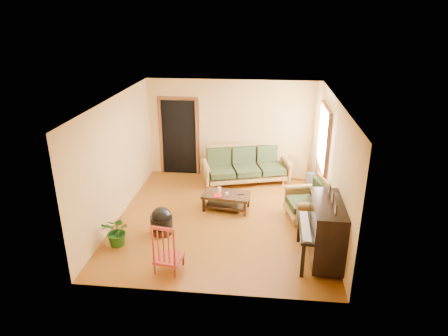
# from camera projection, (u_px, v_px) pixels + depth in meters

# --- Properties ---
(floor) EXTENTS (5.00, 5.00, 0.00)m
(floor) POSITION_uv_depth(u_px,v_px,m) (222.00, 218.00, 8.72)
(floor) COLOR #6A370D
(floor) RESTS_ON ground
(doorway) EXTENTS (1.08, 0.16, 2.05)m
(doorway) POSITION_uv_depth(u_px,v_px,m) (179.00, 138.00, 10.77)
(doorway) COLOR black
(doorway) RESTS_ON floor
(window) EXTENTS (0.12, 1.36, 1.46)m
(window) POSITION_uv_depth(u_px,v_px,m) (324.00, 138.00, 9.15)
(window) COLOR white
(window) RESTS_ON right_wall
(sofa) EXTENTS (2.40, 1.52, 0.95)m
(sofa) POSITION_uv_depth(u_px,v_px,m) (246.00, 165.00, 10.36)
(sofa) COLOR #9F723A
(sofa) RESTS_ON floor
(coffee_table) EXTENTS (1.11, 0.70, 0.38)m
(coffee_table) POSITION_uv_depth(u_px,v_px,m) (226.00, 201.00, 9.04)
(coffee_table) COLOR black
(coffee_table) RESTS_ON floor
(armchair) EXTENTS (1.07, 1.10, 0.92)m
(armchair) POSITION_uv_depth(u_px,v_px,m) (306.00, 200.00, 8.53)
(armchair) COLOR #9F723A
(armchair) RESTS_ON floor
(piano) EXTENTS (0.79, 1.31, 1.15)m
(piano) POSITION_uv_depth(u_px,v_px,m) (326.00, 232.00, 7.06)
(piano) COLOR black
(piano) RESTS_ON floor
(footstool) EXTENTS (0.56, 0.56, 0.43)m
(footstool) POSITION_uv_depth(u_px,v_px,m) (162.00, 224.00, 8.06)
(footstool) COLOR black
(footstool) RESTS_ON floor
(red_chair) EXTENTS (0.51, 0.55, 0.94)m
(red_chair) POSITION_uv_depth(u_px,v_px,m) (168.00, 246.00, 6.82)
(red_chair) COLOR maroon
(red_chair) RESTS_ON floor
(leaning_frame) EXTENTS (0.50, 0.23, 0.65)m
(leaning_frame) POSITION_uv_depth(u_px,v_px,m) (298.00, 168.00, 10.62)
(leaning_frame) COLOR #BC8B3E
(leaning_frame) RESTS_ON floor
(ceramic_crock) EXTENTS (0.28, 0.28, 0.27)m
(ceramic_crock) POSITION_uv_depth(u_px,v_px,m) (310.00, 178.00, 10.46)
(ceramic_crock) COLOR #335199
(ceramic_crock) RESTS_ON floor
(potted_plant) EXTENTS (0.62, 0.55, 0.61)m
(potted_plant) POSITION_uv_depth(u_px,v_px,m) (118.00, 231.00, 7.61)
(potted_plant) COLOR #1D5217
(potted_plant) RESTS_ON floor
(book) EXTENTS (0.21, 0.26, 0.02)m
(book) POSITION_uv_depth(u_px,v_px,m) (214.00, 195.00, 8.87)
(book) COLOR #A21715
(book) RESTS_ON coffee_table
(candle) EXTENTS (0.08, 0.08, 0.12)m
(candle) POSITION_uv_depth(u_px,v_px,m) (219.00, 190.00, 9.05)
(candle) COLOR white
(candle) RESTS_ON coffee_table
(glass_jar) EXTENTS (0.11, 0.11, 0.05)m
(glass_jar) POSITION_uv_depth(u_px,v_px,m) (227.00, 194.00, 8.92)
(glass_jar) COLOR silver
(glass_jar) RESTS_ON coffee_table
(remote) EXTENTS (0.15, 0.07, 0.01)m
(remote) POSITION_uv_depth(u_px,v_px,m) (241.00, 194.00, 8.93)
(remote) COLOR black
(remote) RESTS_ON coffee_table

